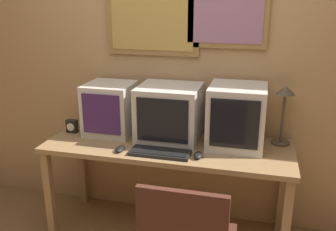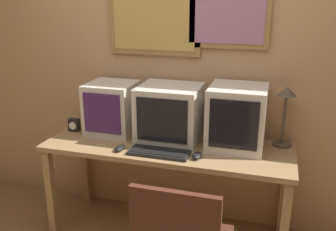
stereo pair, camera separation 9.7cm
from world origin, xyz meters
name	(u,v)px [view 1 (the left image)]	position (x,y,z in m)	size (l,w,h in m)	color
wall_back	(180,61)	(0.00, 1.44, 1.31)	(8.00, 0.08, 2.60)	tan
desk	(168,155)	(0.00, 1.08, 0.67)	(1.78, 0.63, 0.76)	#99754C
monitor_left	(111,109)	(-0.49, 1.20, 0.95)	(0.36, 0.36, 0.39)	beige
monitor_center	(169,113)	(-0.02, 1.19, 0.96)	(0.45, 0.41, 0.41)	beige
monitor_right	(237,116)	(0.47, 1.18, 0.98)	(0.39, 0.40, 0.44)	beige
keyboard_main	(160,152)	(-0.01, 0.90, 0.77)	(0.41, 0.16, 0.03)	black
mouse_near_keyboard	(198,155)	(0.25, 0.91, 0.78)	(0.06, 0.11, 0.04)	black
mouse_far_corner	(120,149)	(-0.29, 0.88, 0.77)	(0.06, 0.11, 0.03)	black
desk_clock	(72,126)	(-0.79, 1.13, 0.81)	(0.09, 0.05, 0.10)	black
desk_lamp	(284,103)	(0.79, 1.30, 1.06)	(0.13, 0.13, 0.43)	#4C4233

